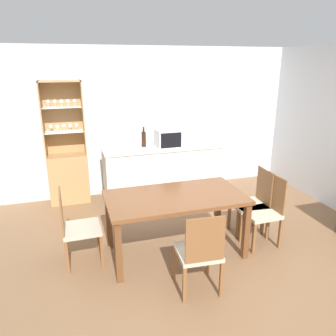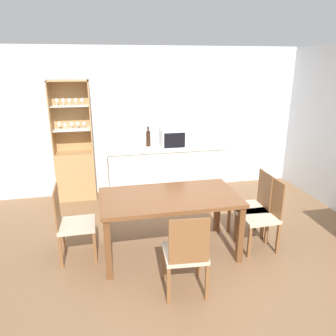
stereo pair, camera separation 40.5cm
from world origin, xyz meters
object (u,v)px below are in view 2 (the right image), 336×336
Objects in this scene: dining_chair_side_left_far at (72,223)px; microwave at (177,138)px; wine_bottle at (148,138)px; dining_chair_head_near at (186,254)px; display_cabinet at (75,165)px; dining_chair_side_right_far at (252,206)px; dining_chair_side_right_near at (262,215)px; dining_table at (170,203)px.

microwave is (1.60, 1.34, 0.67)m from dining_chair_side_left_far.
dining_chair_head_near is at bearing -89.99° from wine_bottle.
display_cabinet is 1.39m from wine_bottle.
microwave is (-0.72, 1.34, 0.67)m from dining_chair_side_right_far.
dining_chair_side_left_far is 2.32m from dining_chair_side_right_far.
dining_chair_side_left_far is 2.33m from dining_chair_side_right_near.
dining_chair_head_near is (-1.16, -0.65, 0.00)m from dining_chair_side_right_near.
microwave is (-0.72, 1.61, 0.67)m from dining_chair_side_right_near.
dining_chair_side_right_far is at bearing 6.39° from dining_table.
dining_chair_side_left_far is at bearing 173.47° from dining_table.
display_cabinet reaches higher than dining_chair_side_right_near.
display_cabinet is 2.19× the size of dining_chair_side_left_far.
dining_chair_side_left_far is 2.85× the size of wine_bottle.
microwave is at bearing -14.08° from wine_bottle.
dining_table is 1.80× the size of dining_chair_side_right_near.
dining_chair_side_right_far is at bearing -1.15° from dining_chair_side_right_near.
microwave is 0.46m from wine_bottle.
dining_chair_head_near is at bearing 50.98° from dining_chair_side_left_far.
dining_chair_side_right_near is at bearing -6.51° from dining_table.
dining_chair_side_left_far is 1.47m from dining_chair_head_near.
dining_chair_side_right_near is 0.26m from dining_chair_side_right_far.
dining_chair_side_right_near is 2.18m from wine_bottle.
dining_chair_side_right_far is at bearing -51.32° from wine_bottle.
dining_table is 3.16× the size of microwave.
microwave is (1.65, -0.56, 0.52)m from display_cabinet.
wine_bottle is at bearing 140.69° from dining_chair_side_left_far.
dining_chair_head_near is (-0.00, -0.78, -0.22)m from dining_table.
wine_bottle is (-1.16, 1.72, 0.66)m from dining_chair_side_right_near.
microwave is at bearing 32.27° from dining_chair_side_right_far.
dining_chair_head_near is 1.48m from dining_chair_side_right_far.
dining_chair_side_right_near is 1.33m from dining_chair_head_near.
wine_bottle is at bearing 165.92° from microwave.
microwave reaches higher than dining_chair_side_left_far.
dining_table is at bearing -89.84° from wine_bottle.
dining_chair_side_right_far is (1.16, 0.13, -0.22)m from dining_table.
dining_table is 1.60m from microwave.
wine_bottle is (1.21, -0.45, 0.51)m from display_cabinet.
dining_chair_side_left_far is 1.76× the size of microwave.
dining_table is 1.80× the size of dining_chair_side_left_far.
dining_table is at bearing -59.16° from display_cabinet.
dining_chair_side_right_near is at bearing 33.49° from dining_chair_head_near.
dining_table is 5.12× the size of wine_bottle.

